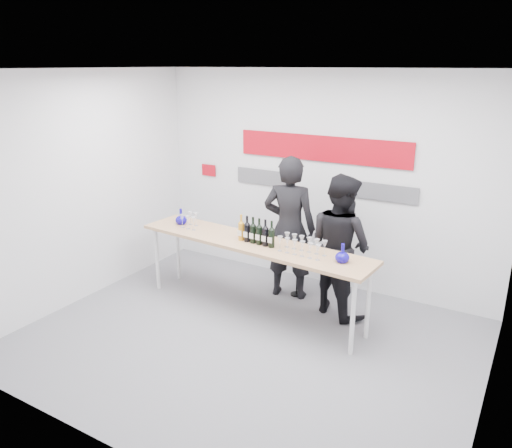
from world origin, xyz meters
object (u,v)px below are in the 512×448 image
(presenter_right, at_px, (340,245))
(mic_stand, at_px, (297,266))
(tasting_table, at_px, (252,247))
(presenter_left, at_px, (289,228))

(presenter_right, relative_size, mic_stand, 1.28)
(tasting_table, height_order, presenter_right, presenter_right)
(presenter_left, height_order, mic_stand, presenter_left)
(mic_stand, bearing_deg, presenter_left, -145.05)
(presenter_right, bearing_deg, tasting_table, 55.07)
(tasting_table, distance_m, presenter_right, 1.09)
(tasting_table, bearing_deg, mic_stand, 71.74)
(presenter_left, bearing_deg, tasting_table, 61.55)
(tasting_table, xyz_separation_m, presenter_left, (0.19, 0.66, 0.09))
(mic_stand, bearing_deg, presenter_right, -1.94)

